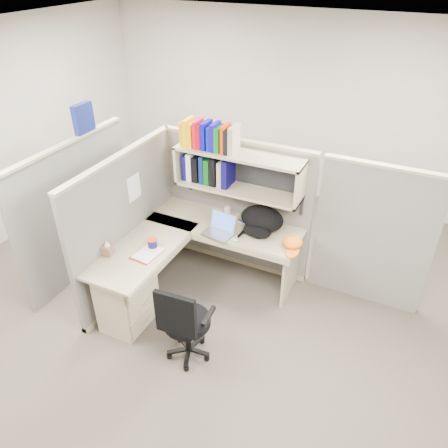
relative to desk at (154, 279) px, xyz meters
The scene contains 14 objects.
ground 0.66m from the desk, 35.01° to the left, with size 6.00×6.00×0.00m, color #342F28.
room_shell 1.28m from the desk, 35.01° to the left, with size 6.00×6.00×6.00m.
cubicle 0.88m from the desk, 86.86° to the left, with size 3.79×1.84×1.95m.
desk is the anchor object (origin of this frame).
laptop 0.87m from the desk, 56.26° to the left, with size 0.32×0.32×0.23m, color #AAAAAE, non-canonical shape.
backpack 1.27m from the desk, 46.90° to the left, with size 0.48×0.37×0.28m, color black, non-canonical shape.
orange_cap 1.49m from the desk, 32.21° to the left, with size 0.21×0.24×0.11m, color orange, non-canonical shape.
snack_canister 0.38m from the desk, 119.16° to the left, with size 0.10×0.10×0.10m.
tissue_box 0.58m from the desk, 159.16° to the right, with size 0.11×0.11×0.17m, color #88624D, non-canonical shape.
mouse 0.94m from the desk, 42.95° to the left, with size 0.09×0.06×0.03m, color #90B4CC.
paper_cup 1.17m from the desk, 72.19° to the left, with size 0.07×0.07×0.09m, color white.
book_stack 1.26m from the desk, 59.62° to the left, with size 0.16×0.22×0.11m, color slate, non-canonical shape.
loose_paper 0.30m from the desk, 154.88° to the left, with size 0.22×0.29×0.00m, color white, non-canonical shape.
task_chair 0.76m from the desk, 34.80° to the right, with size 0.49×0.46×0.93m.
Camera 1 is at (1.77, -3.15, 3.36)m, focal length 35.00 mm.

